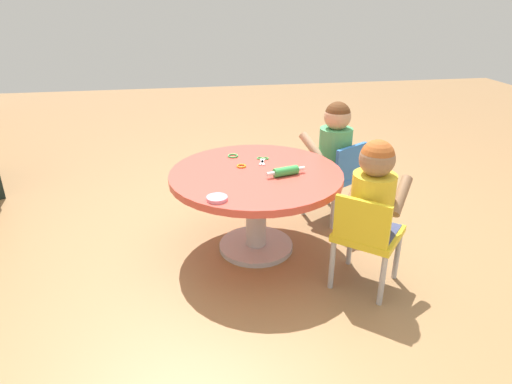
% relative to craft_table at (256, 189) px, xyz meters
% --- Properties ---
extents(ground_plane, '(10.00, 10.00, 0.00)m').
position_rel_craft_table_xyz_m(ground_plane, '(0.00, 0.00, -0.39)').
color(ground_plane, '#9E7247').
extents(craft_table, '(0.97, 0.97, 0.49)m').
position_rel_craft_table_xyz_m(craft_table, '(0.00, 0.00, 0.00)').
color(craft_table, silver).
rests_on(craft_table, ground).
extents(child_chair_left, '(0.42, 0.42, 0.54)m').
position_rel_craft_table_xyz_m(child_chair_left, '(-0.46, -0.48, -0.08)').
color(child_chair_left, '#B7B7BC').
rests_on(child_chair_left, ground).
extents(seated_child_left, '(0.44, 0.43, 0.51)m').
position_rel_craft_table_xyz_m(seated_child_left, '(-0.43, -0.51, 0.14)').
color(seated_child_left, '#3F4772').
rests_on(seated_child_left, ground).
extents(child_chair_right, '(0.41, 0.41, 0.54)m').
position_rel_craft_table_xyz_m(child_chair_right, '(0.31, -0.59, -0.08)').
color(child_chair_right, '#B7B7BC').
rests_on(child_chair_right, ground).
extents(seated_child_right, '(0.43, 0.41, 0.51)m').
position_rel_craft_table_xyz_m(seated_child_right, '(0.34, -0.57, 0.14)').
color(seated_child_right, '#3F4772').
rests_on(seated_child_right, ground).
extents(rolling_pin, '(0.08, 0.23, 0.05)m').
position_rel_craft_table_xyz_m(rolling_pin, '(-0.08, -0.15, 0.13)').
color(rolling_pin, green).
rests_on(rolling_pin, craft_table).
extents(craft_scissors, '(0.14, 0.08, 0.01)m').
position_rel_craft_table_xyz_m(craft_scissors, '(0.18, -0.07, 0.11)').
color(craft_scissors, silver).
rests_on(craft_scissors, craft_table).
extents(playdough_blob_0, '(0.10, 0.10, 0.02)m').
position_rel_craft_table_xyz_m(playdough_blob_0, '(-0.33, 0.25, 0.11)').
color(playdough_blob_0, pink).
rests_on(playdough_blob_0, craft_table).
extents(cookie_cutter_0, '(0.06, 0.06, 0.01)m').
position_rel_craft_table_xyz_m(cookie_cutter_0, '(0.09, 0.07, 0.11)').
color(cookie_cutter_0, orange).
rests_on(cookie_cutter_0, craft_table).
extents(cookie_cutter_1, '(0.07, 0.07, 0.01)m').
position_rel_craft_table_xyz_m(cookie_cutter_1, '(0.27, 0.10, 0.11)').
color(cookie_cutter_1, '#4CB259').
rests_on(cookie_cutter_1, craft_table).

